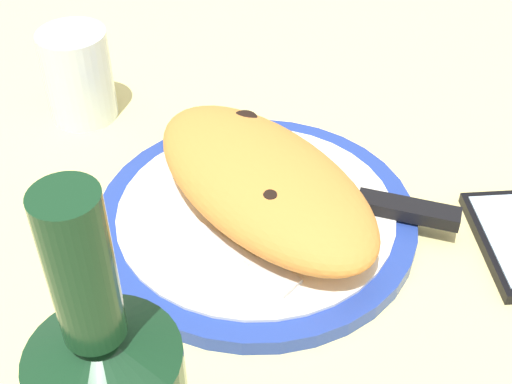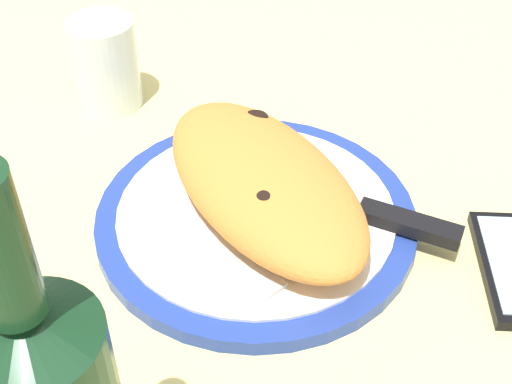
{
  "view_description": "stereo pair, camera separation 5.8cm",
  "coord_description": "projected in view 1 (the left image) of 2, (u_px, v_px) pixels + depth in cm",
  "views": [
    {
      "loc": [
        33.2,
        -28.76,
        42.08
      ],
      "look_at": [
        0.0,
        0.0,
        3.73
      ],
      "focal_mm": 48.87,
      "sensor_mm": 36.0,
      "label": 1
    },
    {
      "loc": [
        36.71,
        -24.11,
        42.08
      ],
      "look_at": [
        0.0,
        0.0,
        3.73
      ],
      "focal_mm": 48.87,
      "sensor_mm": 36.0,
      "label": 2
    }
  ],
  "objects": [
    {
      "name": "calzone",
      "position": [
        264.0,
        182.0,
        0.58
      ],
      "size": [
        25.59,
        13.95,
        5.45
      ],
      "color": "orange",
      "rests_on": "plate"
    },
    {
      "name": "water_glass",
      "position": [
        80.0,
        81.0,
        0.71
      ],
      "size": [
        6.81,
        6.81,
        9.5
      ],
      "color": "silver",
      "rests_on": "ground_plane"
    },
    {
      "name": "plate",
      "position": [
        256.0,
        217.0,
        0.6
      ],
      "size": [
        27.59,
        27.59,
        1.73
      ],
      "color": "#233D99",
      "rests_on": "ground_plane"
    },
    {
      "name": "knife",
      "position": [
        375.0,
        204.0,
        0.59
      ],
      "size": [
        18.64,
        12.44,
        1.2
      ],
      "color": "silver",
      "rests_on": "plate"
    },
    {
      "name": "ground_plane",
      "position": [
        256.0,
        236.0,
        0.62
      ],
      "size": [
        150.0,
        150.0,
        3.0
      ],
      "primitive_type": "cube",
      "color": "#E5D684"
    },
    {
      "name": "fork",
      "position": [
        224.0,
        244.0,
        0.56
      ],
      "size": [
        17.94,
        3.91,
        0.4
      ],
      "color": "silver",
      "rests_on": "plate"
    }
  ]
}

